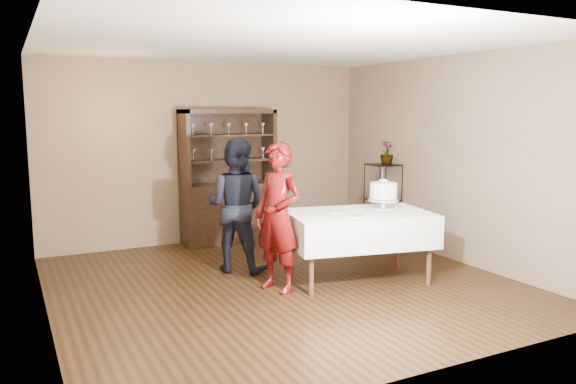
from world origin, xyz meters
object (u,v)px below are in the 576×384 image
plant_etagere (383,200)px  cake (383,193)px  woman (278,217)px  man (236,205)px  potted_plant (387,153)px  cake_table (359,228)px  china_hutch (228,199)px

plant_etagere → cake: size_ratio=2.43×
woman → man: (-0.12, 0.93, 0.00)m
woman → potted_plant: woman is taller
cake_table → potted_plant: 2.19m
cake_table → cake: 0.55m
man → potted_plant: 2.66m
potted_plant → man: bearing=-171.1°
cake → potted_plant: bearing=52.2°
plant_etagere → cake: bearing=-126.4°
potted_plant → woman: bearing=-151.5°
cake_table → cake: cake is taller
china_hutch → man: bearing=-107.4°
cake_table → plant_etagere: bearing=46.0°
man → potted_plant: man is taller
china_hutch → cake_table: 2.62m
china_hutch → cake: (1.02, -2.49, 0.35)m
china_hutch → potted_plant: (2.10, -1.10, 0.70)m
cake_table → woman: woman is taller
cake_table → man: bearing=136.8°
cake_table → woman: 1.01m
china_hutch → plant_etagere: size_ratio=1.67×
plant_etagere → woman: woman is taller
man → potted_plant: bearing=-128.0°
plant_etagere → potted_plant: size_ratio=3.46×
china_hutch → cake_table: bearing=-75.9°
plant_etagere → cake: cake is taller
china_hutch → man: 1.58m
man → plant_etagere: bearing=-126.9°
plant_etagere → man: 2.59m
cake → potted_plant: 1.80m
man → china_hutch: bearing=-64.3°
china_hutch → woman: bearing=-98.1°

